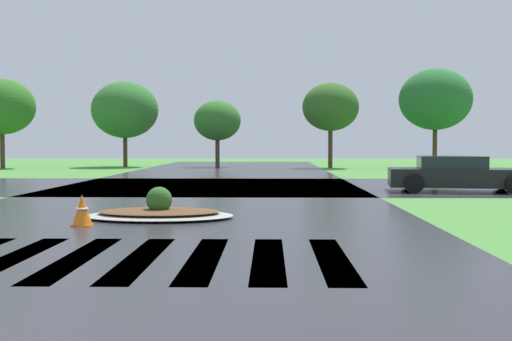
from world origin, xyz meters
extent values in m
cube|color=#2B2B30|center=(0.00, 10.00, 0.00)|extent=(11.01, 80.00, 0.01)
cube|color=#2B2B30|center=(0.00, 20.26, 0.00)|extent=(90.00, 9.91, 0.01)
cube|color=white|center=(-1.35, 5.46, 0.00)|extent=(0.45, 3.60, 0.01)
cube|color=white|center=(-0.45, 5.46, 0.00)|extent=(0.45, 3.60, 0.01)
cube|color=white|center=(0.45, 5.46, 0.00)|extent=(0.45, 3.60, 0.01)
cube|color=white|center=(1.35, 5.46, 0.00)|extent=(0.45, 3.60, 0.01)
cube|color=white|center=(2.25, 5.46, 0.00)|extent=(0.45, 3.60, 0.01)
cube|color=white|center=(3.15, 5.46, 0.00)|extent=(0.45, 3.60, 0.01)
ellipsoid|color=#9E9B93|center=(-0.11, 10.19, 0.06)|extent=(3.20, 2.05, 0.12)
ellipsoid|color=brown|center=(-0.11, 10.19, 0.15)|extent=(2.63, 1.68, 0.10)
sphere|color=#2D6023|center=(-0.11, 10.19, 0.40)|extent=(0.56, 0.56, 0.56)
cube|color=black|center=(8.56, 17.79, 0.47)|extent=(4.78, 2.46, 0.60)
cube|color=#1E232B|center=(8.29, 17.82, 0.98)|extent=(2.29, 1.92, 0.42)
cylinder|color=black|center=(10.23, 18.55, 0.32)|extent=(0.66, 0.30, 0.64)
cylinder|color=black|center=(7.14, 18.96, 0.32)|extent=(0.66, 0.30, 0.64)
cylinder|color=black|center=(6.89, 17.02, 0.32)|extent=(0.66, 0.30, 0.64)
cone|color=orange|center=(-1.41, 8.93, 0.31)|extent=(0.40, 0.40, 0.62)
torus|color=white|center=(-1.41, 8.93, 0.34)|extent=(0.25, 0.25, 0.04)
cube|color=orange|center=(-1.41, 8.93, 0.01)|extent=(0.36, 0.36, 0.03)
cylinder|color=#4C3823|center=(-14.40, 35.98, 1.21)|extent=(0.28, 0.28, 2.43)
ellipsoid|color=#2D6C20|center=(-14.40, 35.98, 3.85)|extent=(4.07, 4.07, 3.46)
cylinder|color=#4C3823|center=(-7.34, 38.76, 1.12)|extent=(0.28, 0.28, 2.24)
ellipsoid|color=#306D2C|center=(-7.34, 38.76, 3.79)|extent=(4.40, 4.40, 3.74)
cylinder|color=#4C3823|center=(-1.17, 38.49, 0.99)|extent=(0.28, 0.28, 1.98)
ellipsoid|color=#2F6D28|center=(-1.17, 38.49, 3.06)|extent=(3.08, 3.08, 2.62)
cylinder|color=#4C3823|center=(6.12, 37.22, 1.31)|extent=(0.28, 0.28, 2.62)
ellipsoid|color=#315E22|center=(6.12, 37.22, 3.87)|extent=(3.58, 3.58, 3.04)
cylinder|color=#4C3823|center=(12.53, 36.45, 1.37)|extent=(0.28, 0.28, 2.73)
ellipsoid|color=#266A2D|center=(12.53, 36.45, 4.29)|extent=(4.46, 4.46, 3.79)
camera|label=1|loc=(2.27, -3.43, 1.64)|focal=44.79mm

